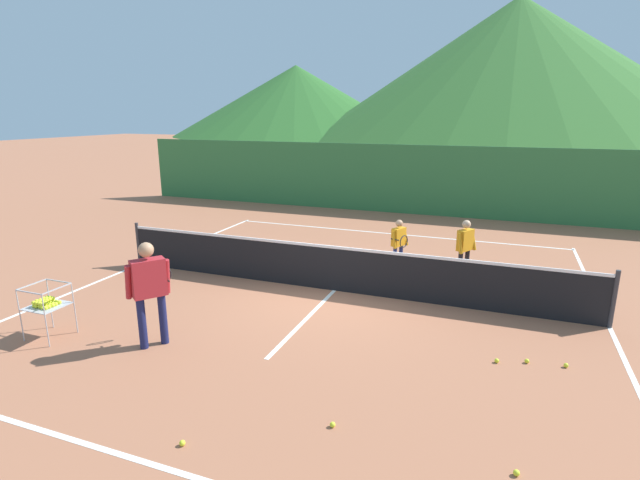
{
  "coord_description": "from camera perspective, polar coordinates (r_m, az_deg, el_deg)",
  "views": [
    {
      "loc": [
        3.14,
        -9.06,
        3.64
      ],
      "look_at": [
        -0.24,
        -0.22,
        1.13
      ],
      "focal_mm": 27.16,
      "sensor_mm": 36.0,
      "label": 1
    }
  ],
  "objects": [
    {
      "name": "tennis_ball_0",
      "position": [
        7.93,
        20.11,
        -13.21
      ],
      "size": [
        0.07,
        0.07,
        0.07
      ],
      "primitive_type": "sphere",
      "color": "yellow",
      "rests_on": "ground"
    },
    {
      "name": "tennis_ball_4",
      "position": [
        8.08,
        23.19,
        -12.97
      ],
      "size": [
        0.07,
        0.07,
        0.07
      ],
      "primitive_type": "sphere",
      "color": "yellow",
      "rests_on": "ground"
    },
    {
      "name": "line_baseline_near",
      "position": [
        5.91,
        -18.37,
        -24.01
      ],
      "size": [
        10.19,
        0.08,
        0.01
      ],
      "primitive_type": "cube",
      "color": "white",
      "rests_on": "ground"
    },
    {
      "name": "tennis_ball_3",
      "position": [
        8.19,
        27.0,
        -13.02
      ],
      "size": [
        0.07,
        0.07,
        0.07
      ],
      "primitive_type": "sphere",
      "color": "yellow",
      "rests_on": "ground"
    },
    {
      "name": "tennis_net",
      "position": [
        10.09,
        1.74,
        -3.31
      ],
      "size": [
        10.25,
        0.08,
        1.05
      ],
      "color": "#333338",
      "rests_on": "ground"
    },
    {
      "name": "student_1",
      "position": [
        11.18,
        16.72,
        -0.46
      ],
      "size": [
        0.44,
        0.53,
        1.35
      ],
      "color": "black",
      "rests_on": "ground"
    },
    {
      "name": "ball_cart",
      "position": [
        9.2,
        -29.59,
        -6.51
      ],
      "size": [
        0.58,
        0.58,
        0.9
      ],
      "color": "#B7B7BC",
      "rests_on": "ground"
    },
    {
      "name": "tennis_ball_5",
      "position": [
        6.17,
        1.49,
        -20.92
      ],
      "size": [
        0.07,
        0.07,
        0.07
      ],
      "primitive_type": "sphere",
      "color": "yellow",
      "rests_on": "ground"
    },
    {
      "name": "line_sideline_west",
      "position": [
        12.77,
        -20.43,
        -2.68
      ],
      "size": [
        0.08,
        10.9,
        0.01
      ],
      "primitive_type": "cube",
      "color": "white",
      "rests_on": "ground"
    },
    {
      "name": "line_sideline_east",
      "position": [
        9.96,
        30.96,
        -8.82
      ],
      "size": [
        0.08,
        10.9,
        0.01
      ],
      "primitive_type": "cube",
      "color": "white",
      "rests_on": "ground"
    },
    {
      "name": "line_baseline_far",
      "position": [
        15.12,
        8.32,
        0.75
      ],
      "size": [
        10.19,
        0.08,
        0.01
      ],
      "primitive_type": "cube",
      "color": "white",
      "rests_on": "ground"
    },
    {
      "name": "hill_0",
      "position": [
        80.54,
        -2.81,
        16.06
      ],
      "size": [
        38.97,
        38.97,
        10.84
      ],
      "primitive_type": "cone",
      "color": "#2D6628",
      "rests_on": "ground"
    },
    {
      "name": "windscreen_fence",
      "position": [
        18.05,
        10.8,
        6.99
      ],
      "size": [
        22.41,
        0.08,
        2.52
      ],
      "primitive_type": "cube",
      "color": "#33753D",
      "rests_on": "ground"
    },
    {
      "name": "student_0",
      "position": [
        11.45,
        9.27,
        -0.04
      ],
      "size": [
        0.41,
        0.68,
        1.23
      ],
      "color": "navy",
      "rests_on": "ground"
    },
    {
      "name": "line_service_center",
      "position": [
        10.26,
        1.72,
        -5.94
      ],
      "size": [
        0.08,
        6.31,
        0.01
      ],
      "primitive_type": "cube",
      "color": "white",
      "rests_on": "ground"
    },
    {
      "name": "instructor",
      "position": [
        8.03,
        -19.45,
        -5.0
      ],
      "size": [
        0.59,
        0.83,
        1.72
      ],
      "color": "#191E4C",
      "rests_on": "ground"
    },
    {
      "name": "hill_1",
      "position": [
        75.61,
        21.93,
        18.17
      ],
      "size": [
        57.41,
        57.41,
        18.8
      ],
      "primitive_type": "cone",
      "color": "#38702D",
      "rests_on": "ground"
    },
    {
      "name": "tennis_ball_2",
      "position": [
        6.1,
        -15.92,
        -22.02
      ],
      "size": [
        0.07,
        0.07,
        0.07
      ],
      "primitive_type": "sphere",
      "color": "yellow",
      "rests_on": "ground"
    },
    {
      "name": "tennis_ball_1",
      "position": [
        5.9,
        22.14,
        -24.07
      ],
      "size": [
        0.07,
        0.07,
        0.07
      ],
      "primitive_type": "sphere",
      "color": "yellow",
      "rests_on": "ground"
    },
    {
      "name": "ground_plane",
      "position": [
        10.26,
        1.72,
        -5.96
      ],
      "size": [
        120.0,
        120.0,
        0.0
      ],
      "primitive_type": "plane",
      "color": "#A86647"
    }
  ]
}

